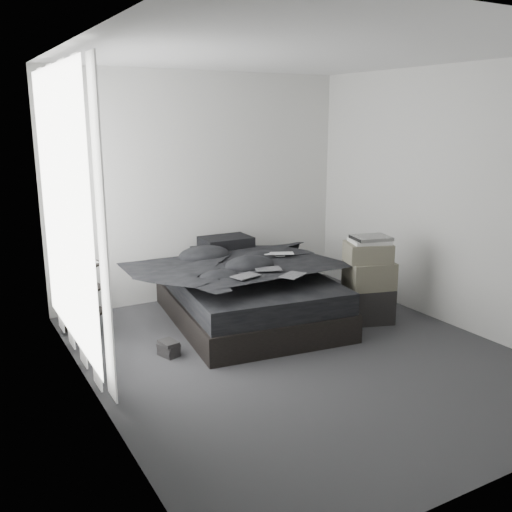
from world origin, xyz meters
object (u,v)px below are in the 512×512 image
box_lower (366,304)px  laptop (279,249)px  side_stand (83,299)px  bed (249,308)px

box_lower → laptop: bearing=138.0°
side_stand → box_lower: 2.89m
laptop → box_lower: laptop is taller
box_lower → bed: bearing=149.8°
box_lower → side_stand: bearing=157.6°
bed → laptop: 0.70m
bed → laptop: bearing=7.5°
bed → side_stand: bearing=170.4°
side_stand → box_lower: bearing=-22.4°
laptop → box_lower: (0.70, -0.63, -0.55)m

